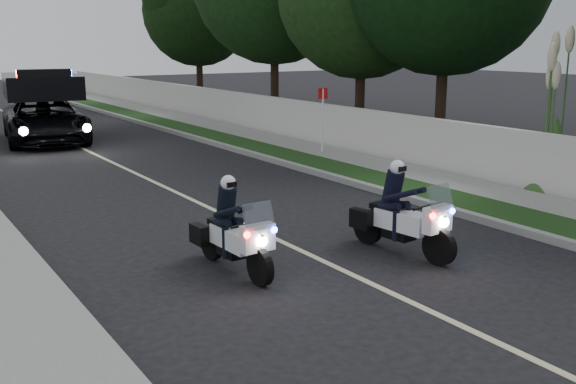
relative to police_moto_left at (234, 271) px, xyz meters
The scene contains 15 objects.
ground 1.62m from the police_moto_left, 24.07° to the right, with size 120.00×120.00×0.00m, color black.
curb_right 10.88m from the police_moto_left, 59.14° to the left, with size 0.20×60.00×0.15m, color gray.
grass_verge 11.25m from the police_moto_left, 56.08° to the left, with size 1.20×60.00×0.16m, color #193814.
sidewalk_right 12.03m from the police_moto_left, 50.94° to the left, with size 1.40×60.00×0.16m, color gray.
property_wall 12.70m from the police_moto_left, 47.43° to the left, with size 0.22×60.00×1.50m, color beige.
lane_marking 9.46m from the police_moto_left, 81.00° to the left, with size 0.12×50.00×0.01m, color #BFB78C.
police_moto_left is the anchor object (origin of this frame).
police_moto_right 2.95m from the police_moto_left, 14.60° to the right, with size 0.67×1.92×1.63m, color white, non-canonical shape.
police_suv 16.02m from the police_moto_left, 87.00° to the left, with size 2.70×5.83×2.83m, color black.
sign_post 10.99m from the police_moto_left, 47.09° to the left, with size 0.35×0.35×2.22m, color red, non-canonical shape.
pampas_mid 9.12m from the police_moto_left, ahead, with size 1.46×1.46×4.16m, color beige, non-canonical shape.
tree_right_b 15.11m from the police_moto_left, 43.83° to the left, with size 6.14×6.14×10.23m, color #1D3F15, non-canonical shape.
tree_right_c 13.61m from the police_moto_left, 31.29° to the left, with size 6.79×6.79×11.32m, color black, non-canonical shape.
tree_right_d 19.65m from the police_moto_left, 56.54° to the left, with size 7.10×7.10×11.84m, color #193C14, non-canonical shape.
tree_right_e 28.13m from the police_moto_left, 65.74° to the left, with size 6.07×6.07×10.11m, color black, non-canonical shape.
Camera 1 is at (-6.17, -8.25, 3.59)m, focal length 41.38 mm.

